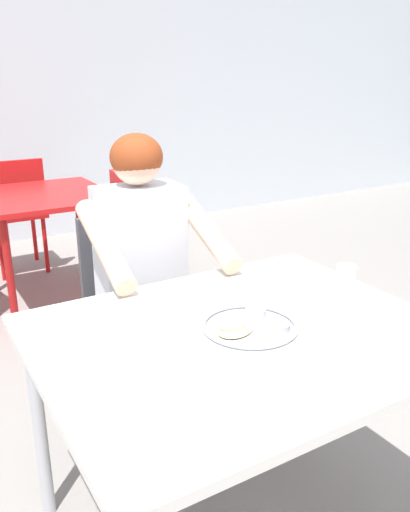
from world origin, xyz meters
The scene contains 8 objects.
table_foreground centered at (-0.06, 0.09, 0.67)m, with size 1.15×0.93×0.74m.
thali_tray centered at (-0.03, 0.08, 0.75)m, with size 0.28×0.28×0.03m.
drinking_cup centered at (0.42, 0.16, 0.79)m, with size 0.07×0.07×0.09m.
chair_foreground centered at (-0.03, 0.98, 0.51)m, with size 0.41×0.42×0.86m.
diner_foreground centered at (-0.03, 0.76, 0.74)m, with size 0.50×0.56×1.23m.
table_background_red centered at (-0.05, 2.26, 0.64)m, with size 0.76×0.86×0.74m.
chair_red_right centered at (0.56, 2.24, 0.47)m, with size 0.46×0.44×0.82m.
chair_red_far centered at (-0.10, 2.93, 0.51)m, with size 0.40×0.42×0.87m.
Camera 1 is at (-0.85, -1.03, 1.44)m, focal length 37.03 mm.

